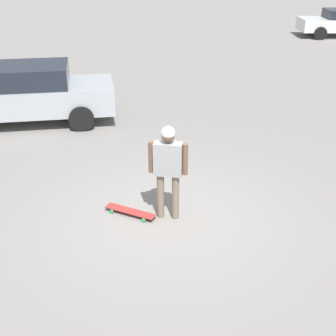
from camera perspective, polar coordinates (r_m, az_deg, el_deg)
ground_plane at (r=7.93m, az=0.00°, el=-5.98°), size 220.00×220.00×0.00m
person at (r=7.45m, az=0.00°, el=0.68°), size 0.40×0.56×1.63m
skateboard at (r=7.98m, az=-4.61°, el=-5.30°), size 0.39×0.94×0.08m
car_parked_near at (r=12.56m, az=-16.89°, el=8.70°), size 4.51×4.22×1.48m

